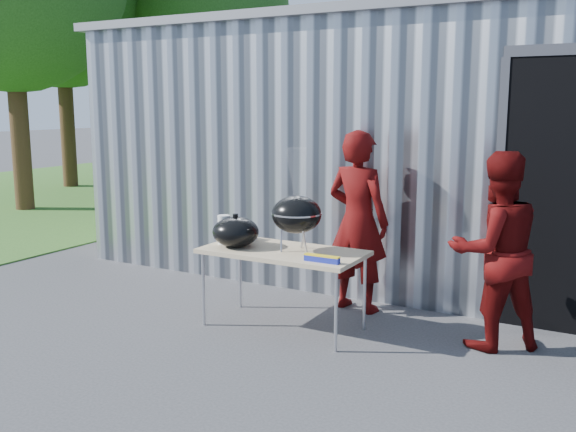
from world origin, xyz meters
The scene contains 12 objects.
ground centered at (0.00, 0.00, 0.00)m, with size 80.00×80.00×0.00m, color #38383B.
building centered at (0.92, 4.59, 1.54)m, with size 8.20×6.20×3.10m.
grass_patch centered at (-9.00, 6.00, 0.01)m, with size 10.00×12.00×0.02m, color #2D591E.
tree_far centered at (-6.50, 9.00, 4.28)m, with size 3.97×3.97×6.58m.
folding_table centered at (0.37, 0.55, 0.71)m, with size 1.50×0.75×0.75m.
kettle_grill centered at (0.51, 0.56, 1.17)m, with size 0.47×0.47×0.94m.
grill_lid centered at (-0.09, 0.45, 0.89)m, with size 0.44×0.44×0.32m.
paper_towels centered at (-0.25, 0.50, 0.89)m, with size 0.12×0.12×0.28m, color white.
white_tub centered at (-0.18, 0.75, 0.80)m, with size 0.20×0.15×0.10m, color white.
foil_box centered at (0.89, 0.30, 0.78)m, with size 0.32×0.06×0.06m.
person_cook centered at (0.76, 1.40, 0.92)m, with size 0.67×0.44×1.83m, color #480707.
person_bystander centered at (2.19, 1.02, 0.85)m, with size 0.83×0.64×1.70m, color #480707.
Camera 1 is at (3.23, -4.49, 2.08)m, focal length 40.00 mm.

